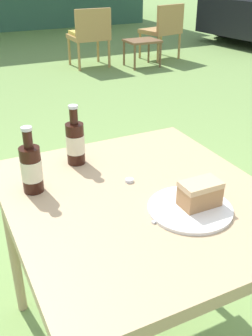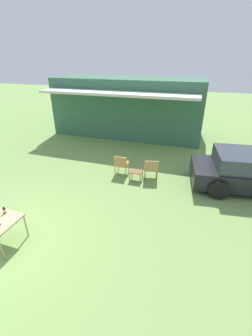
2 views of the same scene
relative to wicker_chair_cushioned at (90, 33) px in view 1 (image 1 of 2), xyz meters
The scene contains 9 objects.
wicker_chair_cushioned is the anchor object (origin of this frame).
wicker_chair_plain 1.19m from the wicker_chair_cushioned, ahead, with size 0.60×0.57×0.80m.
garden_side_table 0.75m from the wicker_chair_cushioned, 23.10° to the right, with size 0.46×0.39×0.37m.
patio_table 4.71m from the wicker_chair_cushioned, 109.34° to the right, with size 0.80×0.88×0.71m.
cake_on_plate 4.81m from the wicker_chair_cushioned, 107.58° to the right, with size 0.25×0.25×0.09m.
cola_bottle_near 4.47m from the wicker_chair_cushioned, 111.85° to the right, with size 0.07×0.07×0.22m.
cola_bottle_far 4.66m from the wicker_chair_cushioned, 113.43° to the right, with size 0.07×0.07×0.22m.
fork 4.82m from the wicker_chair_cushioned, 108.34° to the right, with size 0.17×0.05×0.01m.
loose_bottle_cap 4.62m from the wicker_chair_cushioned, 109.62° to the right, with size 0.03×0.03×0.01m.
Camera 1 is at (-0.50, -0.92, 1.36)m, focal length 42.00 mm.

